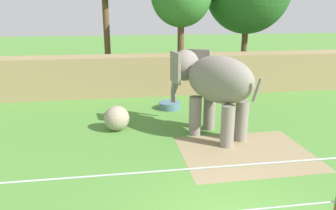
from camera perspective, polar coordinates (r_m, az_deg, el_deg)
dirt_patch at (r=11.72m, az=13.79°, el=-8.35°), size 4.59×3.67×0.01m
embankment_wall at (r=19.24m, az=-1.29°, el=5.55°), size 36.00×1.80×2.31m
elephant at (r=12.46m, az=7.98°, el=4.13°), size 3.31×3.99×3.31m
enrichment_ball at (r=13.46m, az=-9.18°, el=-2.35°), size 1.06×1.06×1.06m
water_tub at (r=16.28m, az=0.30°, el=-0.04°), size 1.10×1.10×0.35m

